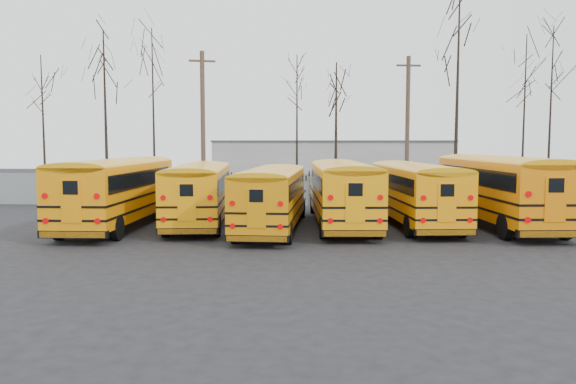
{
  "coord_description": "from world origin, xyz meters",
  "views": [
    {
      "loc": [
        0.23,
        -22.69,
        3.92
      ],
      "look_at": [
        -0.95,
        3.57,
        1.6
      ],
      "focal_mm": 35.0,
      "sensor_mm": 36.0,
      "label": 1
    }
  ],
  "objects_px": {
    "bus_b": "(200,189)",
    "bus_c": "(272,193)",
    "bus_d": "(342,188)",
    "bus_f": "(498,184)",
    "utility_pole_left": "(203,124)",
    "bus_a": "(119,186)",
    "bus_e": "(414,189)",
    "utility_pole_right": "(407,124)"
  },
  "relations": [
    {
      "from": "bus_f",
      "to": "utility_pole_left",
      "type": "xyz_separation_m",
      "value": [
        -16.24,
        11.81,
        3.23
      ]
    },
    {
      "from": "bus_c",
      "to": "bus_f",
      "type": "distance_m",
      "value": 10.67
    },
    {
      "from": "bus_b",
      "to": "bus_d",
      "type": "xyz_separation_m",
      "value": [
        6.76,
        -0.15,
        0.07
      ]
    },
    {
      "from": "bus_a",
      "to": "bus_d",
      "type": "xyz_separation_m",
      "value": [
        10.38,
        0.62,
        -0.09
      ]
    },
    {
      "from": "bus_c",
      "to": "bus_f",
      "type": "bearing_deg",
      "value": 13.03
    },
    {
      "from": "bus_a",
      "to": "bus_e",
      "type": "relative_size",
      "value": 1.06
    },
    {
      "from": "bus_d",
      "to": "bus_e",
      "type": "xyz_separation_m",
      "value": [
        3.41,
        0.38,
        -0.05
      ]
    },
    {
      "from": "bus_c",
      "to": "utility_pole_left",
      "type": "relative_size",
      "value": 1.03
    },
    {
      "from": "utility_pole_right",
      "to": "bus_d",
      "type": "bearing_deg",
      "value": -116.59
    },
    {
      "from": "bus_b",
      "to": "bus_a",
      "type": "bearing_deg",
      "value": -173.33
    },
    {
      "from": "bus_b",
      "to": "utility_pole_left",
      "type": "distance_m",
      "value": 12.75
    },
    {
      "from": "bus_b",
      "to": "utility_pole_left",
      "type": "relative_size",
      "value": 1.07
    },
    {
      "from": "bus_b",
      "to": "bus_d",
      "type": "relative_size",
      "value": 0.97
    },
    {
      "from": "bus_d",
      "to": "bus_c",
      "type": "bearing_deg",
      "value": -158.05
    },
    {
      "from": "bus_d",
      "to": "bus_e",
      "type": "height_order",
      "value": "bus_d"
    },
    {
      "from": "bus_b",
      "to": "bus_c",
      "type": "relative_size",
      "value": 1.04
    },
    {
      "from": "bus_f",
      "to": "utility_pole_right",
      "type": "height_order",
      "value": "utility_pole_right"
    },
    {
      "from": "bus_d",
      "to": "utility_pole_left",
      "type": "bearing_deg",
      "value": 123.28
    },
    {
      "from": "bus_e",
      "to": "utility_pole_left",
      "type": "bearing_deg",
      "value": 131.26
    },
    {
      "from": "utility_pole_right",
      "to": "bus_a",
      "type": "bearing_deg",
      "value": -140.73
    },
    {
      "from": "utility_pole_left",
      "to": "bus_e",
      "type": "bearing_deg",
      "value": -59.05
    },
    {
      "from": "bus_b",
      "to": "utility_pole_right",
      "type": "height_order",
      "value": "utility_pole_right"
    },
    {
      "from": "bus_f",
      "to": "bus_c",
      "type": "bearing_deg",
      "value": -174.16
    },
    {
      "from": "bus_c",
      "to": "bus_d",
      "type": "relative_size",
      "value": 0.93
    },
    {
      "from": "bus_c",
      "to": "bus_e",
      "type": "xyz_separation_m",
      "value": [
        6.61,
        1.86,
        0.08
      ]
    },
    {
      "from": "bus_c",
      "to": "bus_f",
      "type": "xyz_separation_m",
      "value": [
        10.5,
        1.9,
        0.28
      ]
    },
    {
      "from": "bus_b",
      "to": "utility_pole_left",
      "type": "bearing_deg",
      "value": 94.8
    },
    {
      "from": "bus_c",
      "to": "bus_e",
      "type": "height_order",
      "value": "bus_e"
    },
    {
      "from": "bus_d",
      "to": "bus_f",
      "type": "relative_size",
      "value": 0.92
    },
    {
      "from": "bus_e",
      "to": "bus_a",
      "type": "bearing_deg",
      "value": 179.21
    },
    {
      "from": "bus_d",
      "to": "bus_f",
      "type": "xyz_separation_m",
      "value": [
        7.3,
        0.41,
        0.16
      ]
    },
    {
      "from": "bus_f",
      "to": "utility_pole_left",
      "type": "height_order",
      "value": "utility_pole_left"
    },
    {
      "from": "bus_c",
      "to": "utility_pole_right",
      "type": "relative_size",
      "value": 1.01
    },
    {
      "from": "bus_a",
      "to": "utility_pole_right",
      "type": "xyz_separation_m",
      "value": [
        16.07,
        17.15,
        3.41
      ]
    },
    {
      "from": "bus_d",
      "to": "utility_pole_right",
      "type": "height_order",
      "value": "utility_pole_right"
    },
    {
      "from": "utility_pole_left",
      "to": "bus_f",
      "type": "bearing_deg",
      "value": -51.26
    },
    {
      "from": "bus_e",
      "to": "utility_pole_right",
      "type": "bearing_deg",
      "value": 77.02
    },
    {
      "from": "bus_c",
      "to": "utility_pole_right",
      "type": "xyz_separation_m",
      "value": [
        8.89,
        18.01,
        3.62
      ]
    },
    {
      "from": "bus_f",
      "to": "utility_pole_right",
      "type": "xyz_separation_m",
      "value": [
        -1.61,
        16.11,
        3.34
      ]
    },
    {
      "from": "bus_c",
      "to": "utility_pole_left",
      "type": "distance_m",
      "value": 15.27
    },
    {
      "from": "bus_d",
      "to": "utility_pole_right",
      "type": "distance_m",
      "value": 17.83
    },
    {
      "from": "bus_b",
      "to": "bus_f",
      "type": "distance_m",
      "value": 14.07
    }
  ]
}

